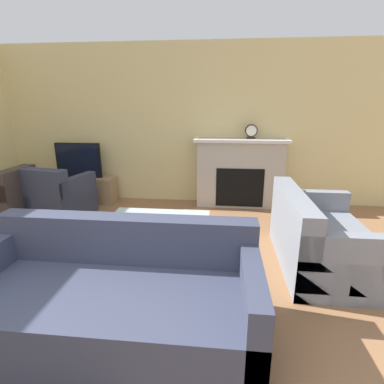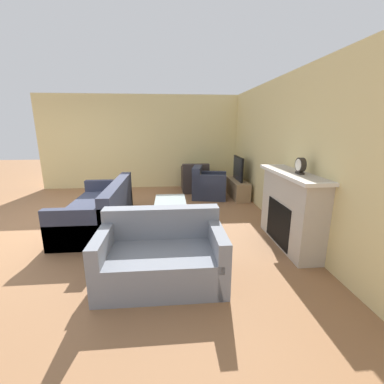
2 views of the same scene
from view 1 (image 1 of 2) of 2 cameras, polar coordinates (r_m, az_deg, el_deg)
name	(u,v)px [view 1 (image 1 of 2)]	position (r m, az deg, el deg)	size (l,w,h in m)	color
wall_back	(164,125)	(5.38, -5.26, 12.51)	(8.68, 0.06, 2.70)	beige
area_rug	(158,257)	(3.58, -6.58, -12.24)	(2.36, 1.79, 0.00)	#4C4238
fireplace	(240,171)	(5.18, 9.09, 3.91)	(1.55, 0.43, 1.16)	#BCB2A3
tv_stand	(82,189)	(5.78, -20.26, 0.50)	(1.22, 0.36, 0.45)	#997A56
tv	(79,160)	(5.67, -20.80, 5.67)	(0.81, 0.06, 0.61)	black
couch_sectional	(115,298)	(2.51, -14.43, -18.99)	(2.18, 1.00, 0.82)	#33384C
couch_loveseat	(320,240)	(3.57, 23.15, -8.46)	(0.92, 1.47, 0.82)	gray
armchair_by_window	(1,203)	(5.31, -32.67, -1.70)	(0.89, 0.73, 0.82)	#3D332D
armchair_accent	(61,199)	(5.07, -23.72, -1.16)	(0.85, 0.96, 0.82)	#33384C
coffee_table	(159,221)	(3.55, -6.28, -5.43)	(1.16, 0.59, 0.44)	#333338
mantel_clock	(251,131)	(5.10, 11.21, 11.30)	(0.20, 0.07, 0.23)	#28231E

